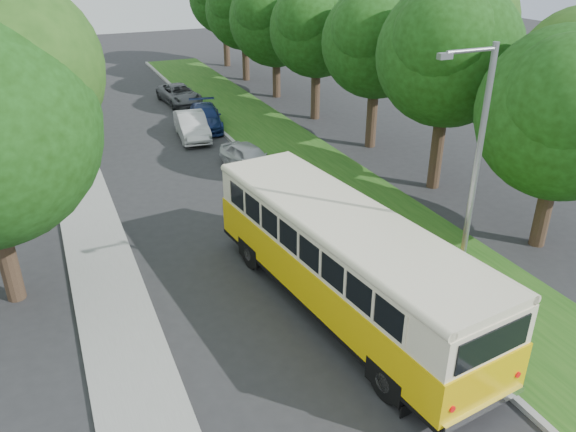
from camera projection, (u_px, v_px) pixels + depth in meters
name	position (u px, v px, depth m)	size (l,w,h in m)	color
ground	(286.00, 309.00, 17.13)	(120.00, 120.00, 0.00)	#28282B
curb	(318.00, 219.00, 22.50)	(0.20, 70.00, 0.15)	gray
grass_verge	(368.00, 209.00, 23.36)	(4.50, 70.00, 0.13)	#1E4D14
sidewalk	(102.00, 263.00, 19.46)	(2.20, 70.00, 0.12)	gray
treeline	(206.00, 26.00, 30.41)	(24.27, 41.91, 9.46)	#332319
lamppost_near	(471.00, 185.00, 14.67)	(1.71, 0.16, 8.00)	gray
lamppost_far	(61.00, 81.00, 26.73)	(1.71, 0.16, 7.50)	gray
warning_sign	(82.00, 154.00, 24.56)	(0.56, 0.10, 2.50)	gray
vintage_bus	(343.00, 263.00, 16.42)	(2.83, 11.01, 3.27)	yellow
car_silver	(249.00, 158.00, 27.20)	(1.53, 3.80, 1.29)	silver
car_white	(192.00, 126.00, 31.65)	(1.52, 4.36, 1.44)	silver
car_blue	(205.00, 117.00, 33.39)	(1.86, 4.57, 1.33)	navy
car_grey	(179.00, 94.00, 38.49)	(2.09, 4.53, 1.26)	#525459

